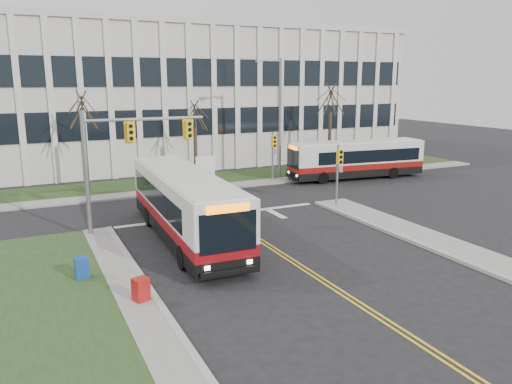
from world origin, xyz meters
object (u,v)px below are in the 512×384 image
at_px(bus_cross, 356,160).
at_px(newspaper_box_red, 141,291).
at_px(newspaper_box_blue, 82,269).
at_px(bus_main, 185,207).
at_px(directory_sign, 205,167).
at_px(streetlight, 278,112).

bearing_deg(bus_cross, newspaper_box_red, -47.26).
bearing_deg(bus_cross, newspaper_box_blue, -54.91).
xyz_separation_m(bus_main, bus_cross, (16.87, 9.02, -0.16)).
bearing_deg(newspaper_box_red, bus_cross, 15.99).
relative_size(bus_main, bus_cross, 1.11).
height_order(bus_cross, newspaper_box_red, bus_cross).
xyz_separation_m(bus_main, newspaper_box_blue, (-5.23, -3.27, -1.13)).
bearing_deg(bus_main, bus_cross, 30.49).
distance_m(directory_sign, newspaper_box_blue, 19.38).
distance_m(bus_cross, newspaper_box_blue, 25.30).
bearing_deg(directory_sign, bus_cross, -18.40).
xyz_separation_m(streetlight, newspaper_box_blue, (-16.41, -14.72, -4.72)).
bearing_deg(bus_cross, bus_main, -55.86).
height_order(newspaper_box_blue, newspaper_box_red, same).
height_order(bus_main, bus_cross, bus_main).
bearing_deg(directory_sign, newspaper_box_blue, -124.18).
xyz_separation_m(bus_cross, newspaper_box_blue, (-22.09, -12.29, -0.97)).
distance_m(bus_main, newspaper_box_blue, 6.27).
xyz_separation_m(directory_sign, newspaper_box_blue, (-10.88, -16.02, -0.70)).
distance_m(streetlight, bus_main, 16.40).
height_order(directory_sign, newspaper_box_blue, directory_sign).
relative_size(directory_sign, newspaper_box_red, 2.11).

